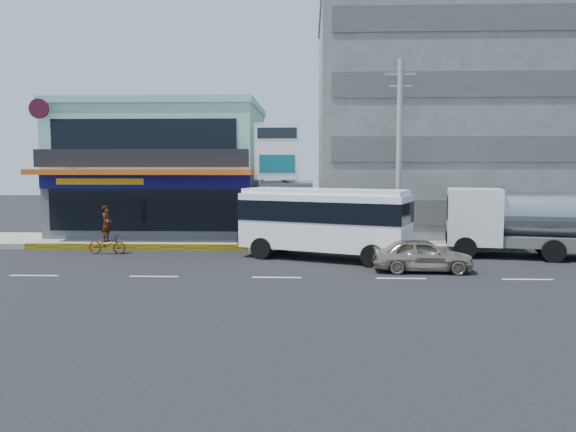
{
  "coord_description": "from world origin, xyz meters",
  "views": [
    {
      "loc": [
        1.34,
        -22.29,
        4.54
      ],
      "look_at": [
        0.34,
        3.27,
        2.2
      ],
      "focal_mm": 35.0,
      "sensor_mm": 36.0,
      "label": 1
    }
  ],
  "objects_px": {
    "billboard": "(277,158)",
    "satellite_dish": "(287,181)",
    "concrete_building": "(443,127)",
    "tanker_truck": "(530,221)",
    "utility_pole_near": "(399,153)",
    "sedan": "(422,255)",
    "minibus": "(324,217)",
    "motorcycle_rider": "(107,238)",
    "shop_building": "(166,173)"
  },
  "relations": [
    {
      "from": "shop_building",
      "to": "utility_pole_near",
      "type": "bearing_deg",
      "value": -25.06
    },
    {
      "from": "utility_pole_near",
      "to": "tanker_truck",
      "type": "relative_size",
      "value": 1.13
    },
    {
      "from": "satellite_dish",
      "to": "tanker_truck",
      "type": "relative_size",
      "value": 0.17
    },
    {
      "from": "satellite_dish",
      "to": "motorcycle_rider",
      "type": "bearing_deg",
      "value": -149.35
    },
    {
      "from": "tanker_truck",
      "to": "minibus",
      "type": "bearing_deg",
      "value": -175.34
    },
    {
      "from": "concrete_building",
      "to": "utility_pole_near",
      "type": "bearing_deg",
      "value": -117.76
    },
    {
      "from": "tanker_truck",
      "to": "motorcycle_rider",
      "type": "distance_m",
      "value": 21.11
    },
    {
      "from": "concrete_building",
      "to": "shop_building",
      "type": "bearing_deg",
      "value": -176.65
    },
    {
      "from": "satellite_dish",
      "to": "minibus",
      "type": "bearing_deg",
      "value": -72.46
    },
    {
      "from": "satellite_dish",
      "to": "sedan",
      "type": "xyz_separation_m",
      "value": [
        6.12,
        -9.5,
        -2.86
      ]
    },
    {
      "from": "concrete_building",
      "to": "minibus",
      "type": "relative_size",
      "value": 1.89
    },
    {
      "from": "satellite_dish",
      "to": "sedan",
      "type": "distance_m",
      "value": 11.66
    },
    {
      "from": "billboard",
      "to": "utility_pole_near",
      "type": "bearing_deg",
      "value": -15.48
    },
    {
      "from": "minibus",
      "to": "sedan",
      "type": "bearing_deg",
      "value": -37.01
    },
    {
      "from": "minibus",
      "to": "shop_building",
      "type": "bearing_deg",
      "value": 136.97
    },
    {
      "from": "concrete_building",
      "to": "utility_pole_near",
      "type": "height_order",
      "value": "concrete_building"
    },
    {
      "from": "shop_building",
      "to": "motorcycle_rider",
      "type": "height_order",
      "value": "shop_building"
    },
    {
      "from": "billboard",
      "to": "tanker_truck",
      "type": "xyz_separation_m",
      "value": [
        12.59,
        -3.79,
        -3.13
      ]
    },
    {
      "from": "sedan",
      "to": "motorcycle_rider",
      "type": "height_order",
      "value": "motorcycle_rider"
    },
    {
      "from": "satellite_dish",
      "to": "billboard",
      "type": "xyz_separation_m",
      "value": [
        -0.5,
        -1.8,
        1.35
      ]
    },
    {
      "from": "motorcycle_rider",
      "to": "shop_building",
      "type": "bearing_deg",
      "value": 83.15
    },
    {
      "from": "billboard",
      "to": "satellite_dish",
      "type": "bearing_deg",
      "value": 74.48
    },
    {
      "from": "satellite_dish",
      "to": "minibus",
      "type": "xyz_separation_m",
      "value": [
        2.03,
        -6.41,
        -1.56
      ]
    },
    {
      "from": "shop_building",
      "to": "concrete_building",
      "type": "xyz_separation_m",
      "value": [
        18.0,
        1.05,
        3.0
      ]
    },
    {
      "from": "shop_building",
      "to": "tanker_truck",
      "type": "xyz_separation_m",
      "value": [
        20.09,
        -8.54,
        -2.2
      ]
    },
    {
      "from": "shop_building",
      "to": "tanker_truck",
      "type": "relative_size",
      "value": 1.4
    },
    {
      "from": "sedan",
      "to": "minibus",
      "type": "bearing_deg",
      "value": 54.67
    },
    {
      "from": "concrete_building",
      "to": "billboard",
      "type": "height_order",
      "value": "concrete_building"
    },
    {
      "from": "concrete_building",
      "to": "tanker_truck",
      "type": "bearing_deg",
      "value": -77.7
    },
    {
      "from": "concrete_building",
      "to": "billboard",
      "type": "relative_size",
      "value": 2.32
    },
    {
      "from": "minibus",
      "to": "satellite_dish",
      "type": "bearing_deg",
      "value": 107.54
    },
    {
      "from": "satellite_dish",
      "to": "motorcycle_rider",
      "type": "xyz_separation_m",
      "value": [
        -8.99,
        -5.33,
        -2.75
      ]
    },
    {
      "from": "billboard",
      "to": "tanker_truck",
      "type": "distance_m",
      "value": 13.52
    },
    {
      "from": "utility_pole_near",
      "to": "motorcycle_rider",
      "type": "xyz_separation_m",
      "value": [
        -14.99,
        -1.73,
        -4.33
      ]
    },
    {
      "from": "billboard",
      "to": "utility_pole_near",
      "type": "distance_m",
      "value": 6.75
    },
    {
      "from": "satellite_dish",
      "to": "minibus",
      "type": "distance_m",
      "value": 6.9
    },
    {
      "from": "concrete_building",
      "to": "tanker_truck",
      "type": "distance_m",
      "value": 11.11
    },
    {
      "from": "concrete_building",
      "to": "motorcycle_rider",
      "type": "height_order",
      "value": "concrete_building"
    },
    {
      "from": "satellite_dish",
      "to": "tanker_truck",
      "type": "xyz_separation_m",
      "value": [
        12.09,
        -5.59,
        -1.78
      ]
    },
    {
      "from": "concrete_building",
      "to": "satellite_dish",
      "type": "xyz_separation_m",
      "value": [
        -10.0,
        -4.0,
        -3.42
      ]
    },
    {
      "from": "shop_building",
      "to": "billboard",
      "type": "relative_size",
      "value": 1.8
    },
    {
      "from": "concrete_building",
      "to": "utility_pole_near",
      "type": "distance_m",
      "value": 8.79
    },
    {
      "from": "utility_pole_near",
      "to": "tanker_truck",
      "type": "bearing_deg",
      "value": -18.12
    },
    {
      "from": "sedan",
      "to": "utility_pole_near",
      "type": "bearing_deg",
      "value": 2.84
    },
    {
      "from": "minibus",
      "to": "billboard",
      "type": "bearing_deg",
      "value": 118.71
    },
    {
      "from": "concrete_building",
      "to": "minibus",
      "type": "height_order",
      "value": "concrete_building"
    },
    {
      "from": "utility_pole_near",
      "to": "sedan",
      "type": "xyz_separation_m",
      "value": [
        0.12,
        -5.9,
        -4.43
      ]
    },
    {
      "from": "concrete_building",
      "to": "motorcycle_rider",
      "type": "relative_size",
      "value": 6.43
    },
    {
      "from": "concrete_building",
      "to": "sedan",
      "type": "relative_size",
      "value": 3.81
    },
    {
      "from": "billboard",
      "to": "tanker_truck",
      "type": "relative_size",
      "value": 0.78
    }
  ]
}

